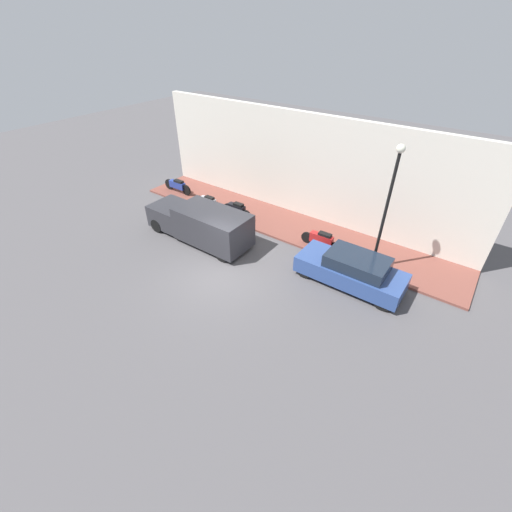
{
  "coord_description": "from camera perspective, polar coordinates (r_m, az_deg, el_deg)",
  "views": [
    {
      "loc": [
        -8.18,
        -7.81,
        8.89
      ],
      "look_at": [
        1.29,
        -0.95,
        0.6
      ],
      "focal_mm": 24.0,
      "sensor_mm": 36.0,
      "label": 1
    }
  ],
  "objects": [
    {
      "name": "delivery_van",
      "position": [
        16.34,
        -9.36,
        5.48
      ],
      "size": [
        1.81,
        5.39,
        1.71
      ],
      "color": "#2D2D33",
      "rests_on": "ground_plane"
    },
    {
      "name": "streetlamp",
      "position": [
        13.75,
        21.32,
        9.26
      ],
      "size": [
        0.32,
        0.32,
        5.2
      ],
      "color": "black",
      "rests_on": "sidewalk"
    },
    {
      "name": "motorcycle_red",
      "position": [
        15.79,
        10.87,
        2.72
      ],
      "size": [
        0.3,
        2.0,
        0.8
      ],
      "color": "#B21E1E",
      "rests_on": "sidewalk"
    },
    {
      "name": "parked_car",
      "position": [
        13.97,
        15.65,
        -2.27
      ],
      "size": [
        1.65,
        4.22,
        1.37
      ],
      "color": "#2D4784",
      "rests_on": "ground_plane"
    },
    {
      "name": "building_facade",
      "position": [
        17.87,
        7.84,
        14.49
      ],
      "size": [
        0.3,
        17.61,
        5.24
      ],
      "color": "silver",
      "rests_on": "ground_plane"
    },
    {
      "name": "motorcycle_blue",
      "position": [
        21.34,
        -12.94,
        11.41
      ],
      "size": [
        0.3,
        2.09,
        0.78
      ],
      "color": "navy",
      "rests_on": "sidewalk"
    },
    {
      "name": "scooter_silver",
      "position": [
        19.13,
        -7.99,
        8.97
      ],
      "size": [
        0.3,
        1.83,
        0.71
      ],
      "color": "#B7B7BF",
      "rests_on": "sidewalk"
    },
    {
      "name": "ground_plane",
      "position": [
        14.38,
        -6.1,
        -3.06
      ],
      "size": [
        60.0,
        60.0,
        0.0
      ],
      "primitive_type": "plane",
      "color": "#514F51"
    },
    {
      "name": "motorcycle_black",
      "position": [
        18.03,
        -3.23,
        7.74
      ],
      "size": [
        0.3,
        1.83,
        0.83
      ],
      "color": "black",
      "rests_on": "sidewalk"
    },
    {
      "name": "sidewalk",
      "position": [
        17.74,
        4.71,
        5.34
      ],
      "size": [
        2.8,
        17.61,
        0.11
      ],
      "color": "brown",
      "rests_on": "ground_plane"
    }
  ]
}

